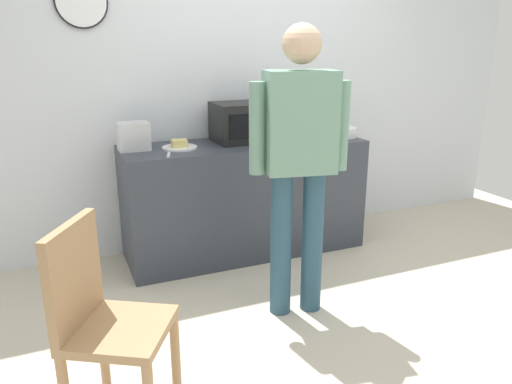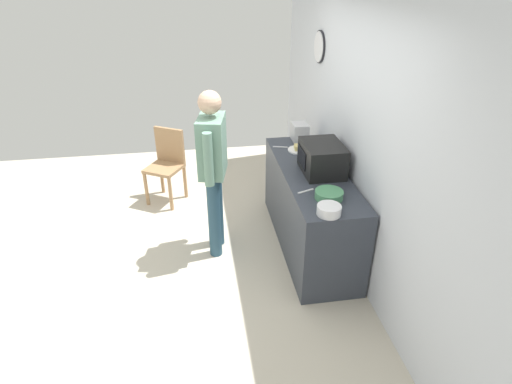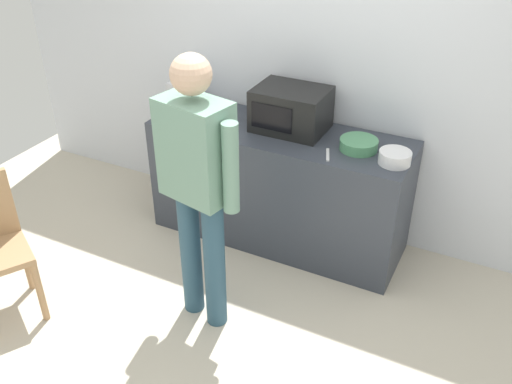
{
  "view_description": "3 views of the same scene",
  "coord_description": "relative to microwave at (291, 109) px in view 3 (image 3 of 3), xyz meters",
  "views": [
    {
      "loc": [
        -1.51,
        -2.23,
        1.63
      ],
      "look_at": [
        -0.25,
        0.74,
        0.65
      ],
      "focal_mm": 34.2,
      "sensor_mm": 36.0,
      "label": 1
    },
    {
      "loc": [
        3.55,
        0.06,
        2.76
      ],
      "look_at": [
        -0.26,
        0.66,
        0.63
      ],
      "focal_mm": 29.41,
      "sensor_mm": 36.0,
      "label": 2
    },
    {
      "loc": [
        1.33,
        -2.07,
        2.62
      ],
      "look_at": [
        -0.11,
        0.77,
        0.66
      ],
      "focal_mm": 39.7,
      "sensor_mm": 36.0,
      "label": 3
    }
  ],
  "objects": [
    {
      "name": "ground_plane",
      "position": [
        0.1,
        -1.3,
        -1.05
      ],
      "size": [
        6.0,
        6.0,
        0.0
      ],
      "primitive_type": "plane",
      "color": "beige"
    },
    {
      "name": "back_wall",
      "position": [
        0.1,
        0.3,
        0.26
      ],
      "size": [
        5.4,
        0.13,
        2.6
      ],
      "color": "silver",
      "rests_on": "ground_plane"
    },
    {
      "name": "kitchen_counter",
      "position": [
        -0.05,
        -0.08,
        -0.6
      ],
      "size": [
        1.88,
        0.62,
        0.9
      ],
      "primitive_type": "cube",
      "color": "#333842",
      "rests_on": "ground_plane"
    },
    {
      "name": "microwave",
      "position": [
        0.0,
        0.0,
        0.0
      ],
      "size": [
        0.5,
        0.39,
        0.3
      ],
      "color": "black",
      "rests_on": "kitchen_counter"
    },
    {
      "name": "sandwich_plate",
      "position": [
        -0.56,
        -0.09,
        -0.13
      ],
      "size": [
        0.26,
        0.26,
        0.07
      ],
      "color": "white",
      "rests_on": "kitchen_counter"
    },
    {
      "name": "salad_bowl",
      "position": [
        0.53,
        -0.09,
        -0.11
      ],
      "size": [
        0.25,
        0.25,
        0.07
      ],
      "primitive_type": "cylinder",
      "color": "#4C8E60",
      "rests_on": "kitchen_counter"
    },
    {
      "name": "cereal_bowl",
      "position": [
        0.79,
        -0.17,
        -0.11
      ],
      "size": [
        0.2,
        0.2,
        0.08
      ],
      "primitive_type": "cylinder",
      "color": "white",
      "rests_on": "kitchen_counter"
    },
    {
      "name": "toaster",
      "position": [
        -0.87,
        -0.01,
        -0.05
      ],
      "size": [
        0.22,
        0.18,
        0.2
      ],
      "primitive_type": "cube",
      "color": "silver",
      "rests_on": "kitchen_counter"
    },
    {
      "name": "fork_utensil",
      "position": [
        -0.69,
        -0.28,
        -0.15
      ],
      "size": [
        0.07,
        0.17,
        0.01
      ],
      "primitive_type": "cube",
      "rotation": [
        0.0,
        0.0,
        1.3
      ],
      "color": "silver",
      "rests_on": "kitchen_counter"
    },
    {
      "name": "spoon_utensil",
      "position": [
        0.38,
        -0.26,
        -0.15
      ],
      "size": [
        0.08,
        0.17,
        0.01
      ],
      "primitive_type": "cube",
      "rotation": [
        0.0,
        0.0,
        1.93
      ],
      "color": "silver",
      "rests_on": "kitchen_counter"
    },
    {
      "name": "person_standing",
      "position": [
        -0.1,
        -1.08,
        -0.02
      ],
      "size": [
        0.58,
        0.32,
        1.74
      ],
      "color": "#294B5F",
      "rests_on": "ground_plane"
    }
  ]
}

